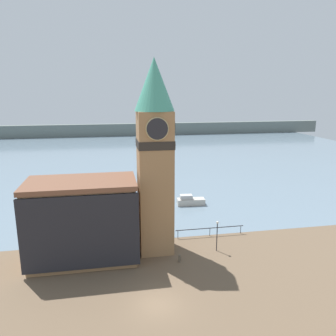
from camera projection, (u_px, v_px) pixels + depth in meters
The scene contains 9 objects.
ground_plane at pixel (158, 304), 28.27m from camera, with size 160.00×160.00×0.00m, color brown.
water at pixel (122, 153), 97.95m from camera, with size 160.00×120.00×0.00m.
far_shoreline at pixel (117, 130), 135.71m from camera, with size 180.00×3.00×5.00m.
pier_railing at pixel (210, 229), 41.50m from camera, with size 8.91×0.08×1.09m.
clock_tower at pixel (155, 153), 35.58m from camera, with size 4.25×4.25×21.40m.
pier_building at pixel (83, 221), 34.98m from camera, with size 11.56×6.52×8.87m.
boat_near at pixel (190, 201), 53.02m from camera, with size 4.53×1.97×1.71m.
mooring_bollard_near at pixel (179, 258), 35.26m from camera, with size 0.29×0.29×0.83m.
lamp_post at pixel (217, 230), 37.25m from camera, with size 0.32×0.32×3.64m.
Camera 1 is at (-3.55, -24.61, 17.91)m, focal length 35.00 mm.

